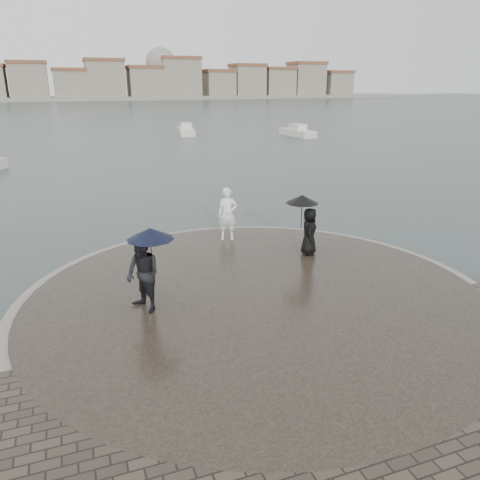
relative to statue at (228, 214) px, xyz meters
name	(u,v)px	position (x,y,z in m)	size (l,w,h in m)	color
ground	(325,381)	(-0.77, -8.09, -1.28)	(400.00, 400.00, 0.00)	#2B3835
kerb_ring	(257,301)	(-0.77, -4.59, -1.12)	(12.50, 12.50, 0.32)	gray
quay_tip	(257,300)	(-0.77, -4.59, -1.10)	(11.90, 11.90, 0.36)	#2D261E
statue	(228,214)	(0.00, 0.00, 0.00)	(0.67, 0.44, 1.84)	white
visitor_left	(145,265)	(-3.62, -4.43, 0.24)	(1.34, 1.23, 2.04)	black
visitor_right	(307,221)	(1.86, -2.32, 0.20)	(1.16, 1.07, 1.95)	black
far_skyline	(49,82)	(-7.06, 152.62, 4.33)	(260.00, 20.00, 37.00)	gray
boats	(176,139)	(5.29, 30.66, -0.90)	(34.76, 21.20, 1.50)	silver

